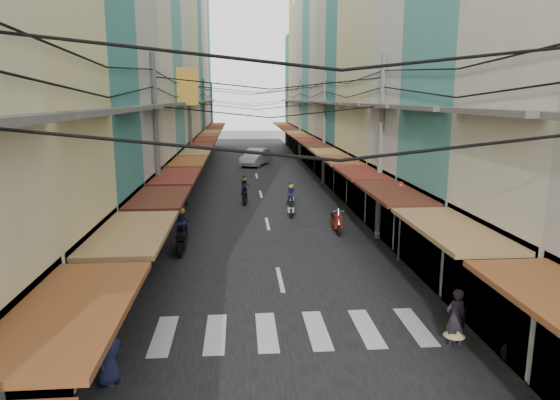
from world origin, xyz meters
TOP-DOWN VIEW (x-y plane):
  - ground at (0.00, 0.00)m, footprint 160.00×160.00m
  - road at (0.00, 20.00)m, footprint 10.00×80.00m
  - sidewalk_left at (-6.50, 20.00)m, footprint 3.00×80.00m
  - sidewalk_right at (6.50, 20.00)m, footprint 3.00×80.00m
  - crosswalk at (-0.00, -6.00)m, footprint 7.55×2.40m
  - building_row_left at (-7.92, 16.56)m, footprint 7.80×67.67m
  - building_row_right at (7.92, 16.45)m, footprint 7.80×68.98m
  - utility_poles at (0.00, 15.01)m, footprint 10.20×66.13m
  - white_car at (0.17, 28.56)m, footprint 6.04×4.11m
  - bicycle at (7.50, -3.00)m, footprint 1.62×0.96m
  - moving_scooters at (-0.75, 5.78)m, footprint 7.47×11.56m
  - parked_scooters at (5.00, -4.33)m, footprint 13.19×13.30m
  - pedestrians at (-4.50, 1.89)m, footprint 12.15×20.03m
  - traffic_sign at (4.78, -0.38)m, footprint 0.10×0.70m

SIDE VIEW (x-z plane):
  - ground at x=0.00m, z-range 0.00..0.00m
  - white_car at x=0.17m, z-range -0.99..0.99m
  - bicycle at x=7.50m, z-range -0.52..0.52m
  - road at x=0.00m, z-range 0.00..0.02m
  - crosswalk at x=0.00m, z-range 0.02..0.03m
  - sidewalk_left at x=-6.50m, z-range 0.00..0.06m
  - sidewalk_right at x=6.50m, z-range 0.00..0.06m
  - parked_scooters at x=5.00m, z-range -0.02..0.98m
  - moving_scooters at x=-0.75m, z-range -0.44..1.56m
  - pedestrians at x=-4.50m, z-range -0.05..2.06m
  - traffic_sign at x=4.78m, z-range 0.77..3.98m
  - utility_poles at x=0.00m, z-range 2.49..10.69m
  - building_row_right at x=7.92m, z-range -1.89..20.71m
  - building_row_left at x=-7.92m, z-range -2.07..21.63m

